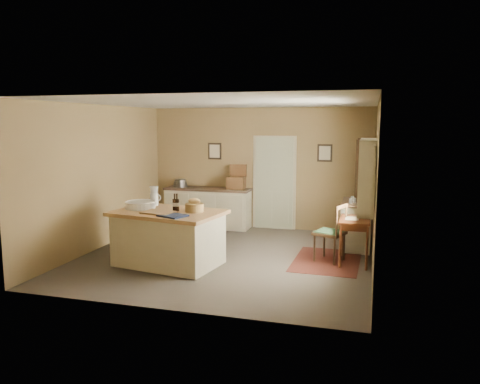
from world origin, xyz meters
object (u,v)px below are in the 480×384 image
object	(u,v)px
writing_desk	(355,225)
shelving_unit	(367,191)
work_island	(168,236)
desk_chair	(330,233)
right_cabinet	(357,224)
sideboard	(208,206)

from	to	relation	value
writing_desk	shelving_unit	distance (m)	1.65
work_island	desk_chair	world-z (taller)	work_island
desk_chair	right_cabinet	bearing A→B (deg)	88.94
right_cabinet	writing_desk	bearing A→B (deg)	-89.99
desk_chair	shelving_unit	xyz separation A→B (m)	(0.57, 1.61, 0.53)
shelving_unit	writing_desk	bearing A→B (deg)	-95.49
work_island	sideboard	xyz separation A→B (m)	(-0.32, 2.90, -0.00)
writing_desk	shelving_unit	size ratio (longest dim) A/B	0.40
sideboard	writing_desk	world-z (taller)	sideboard
work_island	shelving_unit	size ratio (longest dim) A/B	0.94
desk_chair	shelving_unit	world-z (taller)	shelving_unit
sideboard	shelving_unit	bearing A→B (deg)	-6.15
writing_desk	right_cabinet	xyz separation A→B (m)	(-0.00, 1.02, -0.21)
right_cabinet	shelving_unit	xyz separation A→B (m)	(0.15, 0.58, 0.56)
desk_chair	work_island	bearing A→B (deg)	-139.68
writing_desk	right_cabinet	world-z (taller)	right_cabinet
desk_chair	shelving_unit	size ratio (longest dim) A/B	0.48
sideboard	desk_chair	xyz separation A→B (m)	(2.91, -1.98, 0.01)
sideboard	writing_desk	bearing A→B (deg)	-30.72
writing_desk	desk_chair	distance (m)	0.45
sideboard	writing_desk	xyz separation A→B (m)	(3.32, -1.97, 0.18)
writing_desk	desk_chair	size ratio (longest dim) A/B	0.83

